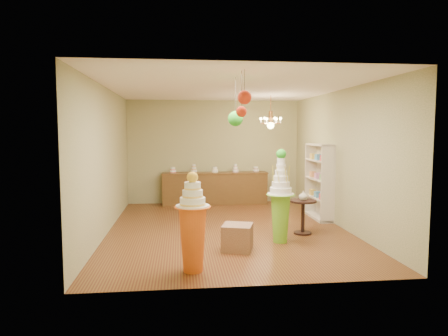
{
  "coord_description": "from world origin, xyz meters",
  "views": [
    {
      "loc": [
        -1.0,
        -8.43,
        2.09
      ],
      "look_at": [
        -0.06,
        0.0,
        1.32
      ],
      "focal_mm": 32.0,
      "sensor_mm": 36.0,
      "label": 1
    }
  ],
  "objects": [
    {
      "name": "floor",
      "position": [
        0.0,
        0.0,
        0.0
      ],
      "size": [
        6.5,
        6.5,
        0.0
      ],
      "primitive_type": "plane",
      "color": "brown",
      "rests_on": "ground"
    },
    {
      "name": "round_table",
      "position": [
        1.5,
        -0.61,
        0.45
      ],
      "size": [
        0.67,
        0.67,
        0.7
      ],
      "rotation": [
        0.0,
        0.0,
        -0.26
      ],
      "color": "black",
      "rests_on": "floor"
    },
    {
      "name": "wall_right",
      "position": [
        2.5,
        0.0,
        1.5
      ],
      "size": [
        0.04,
        6.5,
        3.0
      ],
      "primitive_type": "cube",
      "color": "tan",
      "rests_on": "ground"
    },
    {
      "name": "pedestal_green",
      "position": [
        0.88,
        -1.17,
        0.7
      ],
      "size": [
        0.58,
        0.58,
        1.77
      ],
      "rotation": [
        0.0,
        0.0,
        0.18
      ],
      "color": "#74C52B",
      "rests_on": "floor"
    },
    {
      "name": "shelving_unit",
      "position": [
        2.34,
        0.8,
        0.9
      ],
      "size": [
        0.33,
        1.2,
        1.8
      ],
      "color": "beige",
      "rests_on": "floor"
    },
    {
      "name": "pom_green_mid",
      "position": [
        -0.06,
        -1.75,
        2.31
      ],
      "size": [
        0.25,
        0.25,
        0.82
      ],
      "color": "#3F392D",
      "rests_on": "ceiling"
    },
    {
      "name": "wall_back",
      "position": [
        0.0,
        3.25,
        1.5
      ],
      "size": [
        5.0,
        0.04,
        3.0
      ],
      "primitive_type": "cube",
      "color": "tan",
      "rests_on": "ground"
    },
    {
      "name": "sideboard",
      "position": [
        0.0,
        2.97,
        0.48
      ],
      "size": [
        3.04,
        0.54,
        1.16
      ],
      "color": "brown",
      "rests_on": "floor"
    },
    {
      "name": "wall_front",
      "position": [
        0.0,
        -3.25,
        1.5
      ],
      "size": [
        5.0,
        0.04,
        3.0
      ],
      "primitive_type": "cube",
      "color": "tan",
      "rests_on": "ground"
    },
    {
      "name": "pom_red_left",
      "position": [
        -0.05,
        -2.6,
        2.59
      ],
      "size": [
        0.2,
        0.2,
        0.51
      ],
      "color": "#3F392D",
      "rests_on": "ceiling"
    },
    {
      "name": "ceiling",
      "position": [
        0.0,
        0.0,
        3.0
      ],
      "size": [
        6.5,
        6.5,
        0.0
      ],
      "primitive_type": "plane",
      "rotation": [
        3.14,
        0.0,
        0.0
      ],
      "color": "white",
      "rests_on": "ground"
    },
    {
      "name": "vase",
      "position": [
        1.5,
        -0.61,
        0.79
      ],
      "size": [
        0.22,
        0.22,
        0.19
      ],
      "primitive_type": "imported",
      "rotation": [
        0.0,
        0.0,
        -0.21
      ],
      "color": "beige",
      "rests_on": "round_table"
    },
    {
      "name": "pom_red_right",
      "position": [
        -0.07,
        -2.44,
        2.39
      ],
      "size": [
        0.16,
        0.16,
        0.69
      ],
      "color": "#3F392D",
      "rests_on": "ceiling"
    },
    {
      "name": "wall_left",
      "position": [
        -2.5,
        0.0,
        1.5
      ],
      "size": [
        0.04,
        6.5,
        3.0
      ],
      "primitive_type": "cube",
      "color": "tan",
      "rests_on": "ground"
    },
    {
      "name": "burlap_riser",
      "position": [
        -0.0,
        -1.59,
        0.23
      ],
      "size": [
        0.63,
        0.63,
        0.46
      ],
      "primitive_type": "cube",
      "rotation": [
        0.0,
        0.0,
        -0.3
      ],
      "color": "#88644A",
      "rests_on": "floor"
    },
    {
      "name": "pedestal_orange",
      "position": [
        -0.82,
        -2.58,
        0.63
      ],
      "size": [
        0.65,
        0.65,
        1.5
      ],
      "rotation": [
        0.0,
        0.0,
        0.36
      ],
      "color": "orange",
      "rests_on": "floor"
    },
    {
      "name": "chandelier",
      "position": [
        1.28,
        1.46,
        2.3
      ],
      "size": [
        0.73,
        0.73,
        0.85
      ],
      "rotation": [
        0.0,
        0.0,
        -0.33
      ],
      "color": "#CC8348",
      "rests_on": "ceiling"
    }
  ]
}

